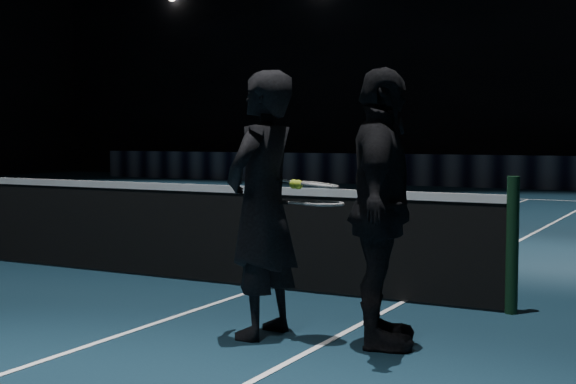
# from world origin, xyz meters

# --- Properties ---
(wall_back) EXTENTS (30.00, 0.00, 30.00)m
(wall_back) POSITION_xyz_m (0.00, 18.00, 5.00)
(wall_back) COLOR black
(wall_back) RESTS_ON ground
(net_post_right) EXTENTS (0.10, 0.10, 1.10)m
(net_post_right) POSITION_xyz_m (6.40, 0.00, 0.55)
(net_post_right) COLOR black
(net_post_right) RESTS_ON floor
(sponsor_backdrop) EXTENTS (22.00, 0.15, 0.90)m
(sponsor_backdrop) POSITION_xyz_m (0.00, 15.50, 0.45)
(sponsor_backdrop) COLOR black
(sponsor_backdrop) RESTS_ON floor
(player_a) EXTENTS (0.48, 0.70, 1.87)m
(player_a) POSITION_xyz_m (5.01, -1.56, 0.94)
(player_a) COLOR black
(player_a) RESTS_ON floor
(player_b) EXTENTS (0.78, 1.19, 1.87)m
(player_b) POSITION_xyz_m (5.85, -1.43, 0.94)
(player_b) COLOR black
(player_b) RESTS_ON floor
(racket_lower) EXTENTS (0.71, 0.32, 0.03)m
(racket_lower) POSITION_xyz_m (5.45, -1.49, 0.96)
(racket_lower) COLOR black
(racket_lower) RESTS_ON player_a
(racket_upper) EXTENTS (0.71, 0.37, 0.10)m
(racket_upper) POSITION_xyz_m (5.40, -1.46, 1.08)
(racket_upper) COLOR black
(racket_upper) RESTS_ON player_b
(tennis_balls) EXTENTS (0.12, 0.10, 0.12)m
(tennis_balls) POSITION_xyz_m (5.26, -1.52, 1.10)
(tennis_balls) COLOR #CFDF2F
(tennis_balls) RESTS_ON racket_upper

